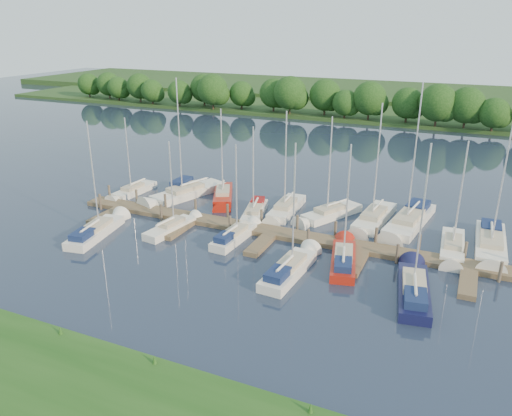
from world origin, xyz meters
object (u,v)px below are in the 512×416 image
at_px(sailboat_s_2, 235,237).
at_px(sailboat_n_5, 285,210).
at_px(motorboat, 181,190).
at_px(dock, 271,235).
at_px(sailboat_n_0, 133,192).

bearing_deg(sailboat_s_2, sailboat_n_5, 81.24).
bearing_deg(motorboat, dock, 152.85).
bearing_deg(sailboat_n_0, dock, 169.20).
distance_m(sailboat_n_0, motorboat, 5.19).
relative_size(dock, sailboat_n_0, 4.60).
height_order(dock, sailboat_n_0, sailboat_n_0).
bearing_deg(sailboat_n_5, sailboat_n_0, 2.39).
relative_size(sailboat_n_0, motorboat, 1.50).
bearing_deg(sailboat_s_2, sailboat_n_0, 160.79).
xyz_separation_m(sailboat_n_0, motorboat, (4.57, 2.44, 0.11)).
distance_m(dock, sailboat_s_2, 3.14).
bearing_deg(motorboat, sailboat_n_5, 175.74).
bearing_deg(sailboat_s_2, dock, 39.23).
bearing_deg(sailboat_n_0, motorboat, -148.65).
relative_size(motorboat, sailboat_s_2, 0.67).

